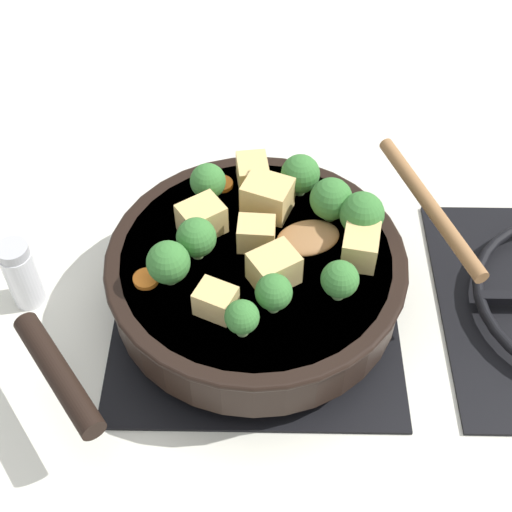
{
  "coord_description": "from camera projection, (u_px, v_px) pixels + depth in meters",
  "views": [
    {
      "loc": [
        0.48,
        0.01,
        0.64
      ],
      "look_at": [
        0.0,
        0.0,
        0.09
      ],
      "focal_mm": 50.0,
      "sensor_mm": 36.0,
      "label": 1
    }
  ],
  "objects": [
    {
      "name": "tofu_cube_near_handle",
      "position": [
        202.0,
        219.0,
        0.74
      ],
      "size": [
        0.05,
        0.06,
        0.04
      ],
      "primitive_type": "cube",
      "rotation": [
        0.0,
        0.0,
        2.18
      ],
      "color": "#DBB770",
      "rests_on": "skillet_pan"
    },
    {
      "name": "tofu_cube_center_large",
      "position": [
        216.0,
        301.0,
        0.68
      ],
      "size": [
        0.04,
        0.05,
        0.03
      ],
      "primitive_type": "cube",
      "rotation": [
        0.0,
        0.0,
        4.29
      ],
      "color": "#DBB770",
      "rests_on": "skillet_pan"
    },
    {
      "name": "tofu_cube_front_piece",
      "position": [
        255.0,
        234.0,
        0.73
      ],
      "size": [
        0.03,
        0.04,
        0.03
      ],
      "primitive_type": "cube",
      "rotation": [
        0.0,
        0.0,
        1.52
      ],
      "color": "#DBB770",
      "rests_on": "skillet_pan"
    },
    {
      "name": "tofu_cube_east_chunk",
      "position": [
        268.0,
        197.0,
        0.76
      ],
      "size": [
        0.05,
        0.06,
        0.04
      ],
      "primitive_type": "cube",
      "rotation": [
        0.0,
        0.0,
        4.33
      ],
      "color": "#DBB770",
      "rests_on": "skillet_pan"
    },
    {
      "name": "broccoli_floret_south_cluster",
      "position": [
        208.0,
        182.0,
        0.77
      ],
      "size": [
        0.04,
        0.04,
        0.05
      ],
      "color": "#709956",
      "rests_on": "skillet_pan"
    },
    {
      "name": "tofu_cube_back_piece",
      "position": [
        360.0,
        243.0,
        0.72
      ],
      "size": [
        0.05,
        0.04,
        0.04
      ],
      "primitive_type": "cube",
      "rotation": [
        0.0,
        0.0,
        6.09
      ],
      "color": "#DBB770",
      "rests_on": "skillet_pan"
    },
    {
      "name": "ground_plane",
      "position": [
        256.0,
        306.0,
        0.8
      ],
      "size": [
        2.4,
        2.4,
        0.0
      ],
      "primitive_type": "plane",
      "color": "silver"
    },
    {
      "name": "broccoli_floret_west_rim",
      "position": [
        274.0,
        293.0,
        0.67
      ],
      "size": [
        0.04,
        0.04,
        0.04
      ],
      "color": "#709956",
      "rests_on": "skillet_pan"
    },
    {
      "name": "front_burner_grate",
      "position": [
        256.0,
        299.0,
        0.79
      ],
      "size": [
        0.31,
        0.31,
        0.03
      ],
      "color": "black",
      "rests_on": "ground_plane"
    },
    {
      "name": "broccoli_floret_small_inner",
      "position": [
        300.0,
        174.0,
        0.77
      ],
      "size": [
        0.04,
        0.04,
        0.05
      ],
      "color": "#709956",
      "rests_on": "skillet_pan"
    },
    {
      "name": "broccoli_floret_north_edge",
      "position": [
        168.0,
        263.0,
        0.69
      ],
      "size": [
        0.04,
        0.04,
        0.05
      ],
      "color": "#709956",
      "rests_on": "skillet_pan"
    },
    {
      "name": "carrot_slice_near_center",
      "position": [
        222.0,
        184.0,
        0.8
      ],
      "size": [
        0.03,
        0.03,
        0.01
      ],
      "primitive_type": "cylinder",
      "color": "orange",
      "rests_on": "skillet_pan"
    },
    {
      "name": "wooden_spoon",
      "position": [
        376.0,
        220.0,
        0.76
      ],
      "size": [
        0.21,
        0.22,
        0.02
      ],
      "color": "olive",
      "rests_on": "skillet_pan"
    },
    {
      "name": "broccoli_floret_center_top",
      "position": [
        331.0,
        199.0,
        0.75
      ],
      "size": [
        0.05,
        0.05,
        0.05
      ],
      "color": "#709956",
      "rests_on": "skillet_pan"
    },
    {
      "name": "tofu_cube_mid_small",
      "position": [
        253.0,
        173.0,
        0.79
      ],
      "size": [
        0.05,
        0.04,
        0.03
      ],
      "primitive_type": "cube",
      "rotation": [
        0.0,
        0.0,
        0.14
      ],
      "color": "#DBB770",
      "rests_on": "skillet_pan"
    },
    {
      "name": "broccoli_floret_near_spoon",
      "position": [
        196.0,
        240.0,
        0.71
      ],
      "size": [
        0.04,
        0.04,
        0.05
      ],
      "color": "#709956",
      "rests_on": "skillet_pan"
    },
    {
      "name": "tofu_cube_west_chunk",
      "position": [
        274.0,
        268.0,
        0.7
      ],
      "size": [
        0.05,
        0.06,
        0.04
      ],
      "primitive_type": "cube",
      "rotation": [
        0.0,
        0.0,
        5.28
      ],
      "color": "#DBB770",
      "rests_on": "skillet_pan"
    },
    {
      "name": "salt_shaker",
      "position": [
        22.0,
        274.0,
        0.77
      ],
      "size": [
        0.04,
        0.04,
        0.09
      ],
      "color": "white",
      "rests_on": "ground_plane"
    },
    {
      "name": "broccoli_floret_mid_floret",
      "position": [
        362.0,
        214.0,
        0.73
      ],
      "size": [
        0.05,
        0.05,
        0.05
      ],
      "color": "#709956",
      "rests_on": "skillet_pan"
    },
    {
      "name": "skillet_pan",
      "position": [
        255.0,
        273.0,
        0.75
      ],
      "size": [
        0.36,
        0.39,
        0.06
      ],
      "color": "black",
      "rests_on": "front_burner_grate"
    },
    {
      "name": "carrot_slice_orange_thin",
      "position": [
        146.0,
        279.0,
        0.71
      ],
      "size": [
        0.03,
        0.03,
        0.01
      ],
      "primitive_type": "cylinder",
      "color": "orange",
      "rests_on": "skillet_pan"
    },
    {
      "name": "broccoli_floret_east_rim",
      "position": [
        340.0,
        280.0,
        0.68
      ],
      "size": [
        0.04,
        0.04,
        0.04
      ],
      "color": "#709956",
      "rests_on": "skillet_pan"
    },
    {
      "name": "broccoli_floret_tall_stem",
      "position": [
        242.0,
        317.0,
        0.65
      ],
      "size": [
        0.03,
        0.03,
        0.04
      ],
      "color": "#709956",
      "rests_on": "skillet_pan"
    }
  ]
}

